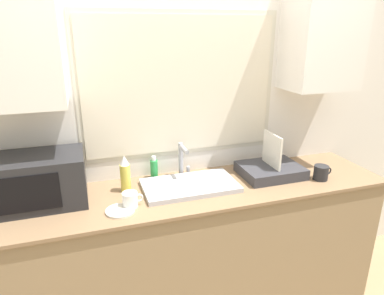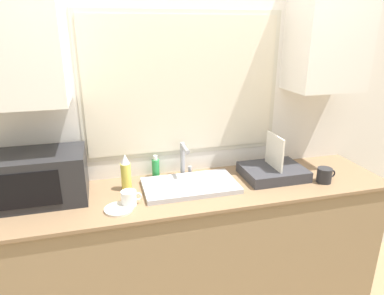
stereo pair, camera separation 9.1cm
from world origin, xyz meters
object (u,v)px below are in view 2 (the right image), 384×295
Objects in this scene: faucet at (184,158)px; dish_rack at (273,171)px; spray_bottle at (126,173)px; mug_near_sink at (129,198)px; soap_bottle at (156,168)px; microwave at (39,177)px.

dish_rack reaches higher than faucet.
faucet is at bearing 14.14° from spray_bottle.
faucet reaches higher than mug_near_sink.
dish_rack is at bearing -15.68° from faucet.
soap_bottle is 1.31× the size of mug_near_sink.
spray_bottle is at bearing 0.76° from microwave.
dish_rack is 0.97m from mug_near_sink.
microwave is 1.44m from dish_rack.
spray_bottle is 0.22m from mug_near_sink.
spray_bottle is 0.25m from soap_bottle.
microwave is at bearing -179.24° from spray_bottle.
mug_near_sink is at bearing -121.25° from soap_bottle.
microwave is at bearing 177.78° from dish_rack.
dish_rack is 1.73× the size of spray_bottle.
mug_near_sink is (-0.21, -0.34, -0.02)m from soap_bottle.
microwave is 4.41× the size of mug_near_sink.
microwave is at bearing -173.20° from faucet.
dish_rack is at bearing -14.62° from soap_bottle.
microwave is 2.25× the size of spray_bottle.
microwave is 3.37× the size of soap_bottle.
soap_bottle reaches higher than mug_near_sink.
faucet is 0.58× the size of dish_rack.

